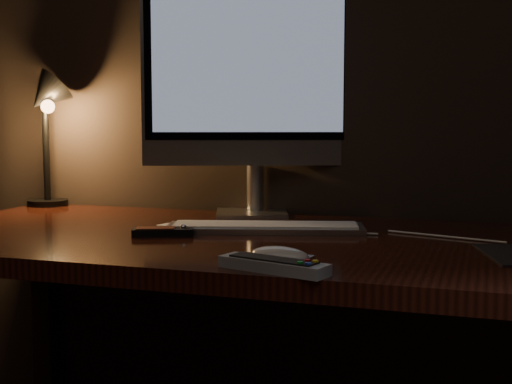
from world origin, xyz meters
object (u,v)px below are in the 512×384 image
(monitor, at_px, (251,81))
(desk_lamp, at_px, (46,114))
(mouse, at_px, (280,258))
(tv_remote, at_px, (273,265))
(desk, at_px, (257,286))
(keyboard, at_px, (265,227))
(media_remote, at_px, (163,231))

(monitor, xyz_separation_m, desk_lamp, (-0.61, -0.03, -0.09))
(mouse, relative_size, tv_remote, 0.55)
(desk, relative_size, monitor, 2.67)
(desk, height_order, keyboard, keyboard)
(keyboard, bearing_deg, mouse, -84.03)
(tv_remote, bearing_deg, keyboard, 125.79)
(desk_lamp, bearing_deg, media_remote, -19.89)
(monitor, distance_m, keyboard, 0.44)
(media_remote, relative_size, desk_lamp, 0.35)
(desk, xyz_separation_m, monitor, (-0.10, 0.26, 0.48))
(media_remote, height_order, desk_lamp, desk_lamp)
(monitor, bearing_deg, desk, -88.46)
(media_remote, bearing_deg, tv_remote, -61.71)
(monitor, distance_m, desk_lamp, 0.62)
(desk, xyz_separation_m, media_remote, (-0.18, -0.13, 0.14))
(mouse, distance_m, tv_remote, 0.07)
(mouse, xyz_separation_m, desk_lamp, (-0.87, 0.57, 0.26))
(desk, distance_m, desk_lamp, 0.85)
(mouse, height_order, tv_remote, tv_remote)
(keyboard, relative_size, tv_remote, 2.21)
(keyboard, height_order, mouse, mouse)
(mouse, bearing_deg, monitor, 125.12)
(mouse, distance_m, media_remote, 0.39)
(desk, bearing_deg, tv_remote, -68.28)
(keyboard, xyz_separation_m, desk_lamp, (-0.73, 0.22, 0.26))
(monitor, bearing_deg, mouse, -86.95)
(mouse, relative_size, media_remote, 0.79)
(tv_remote, bearing_deg, desk_lamp, 160.51)
(monitor, relative_size, desk_lamp, 1.51)
(monitor, height_order, mouse, monitor)
(desk, xyz_separation_m, mouse, (0.15, -0.34, 0.14))
(desk, bearing_deg, media_remote, -144.58)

